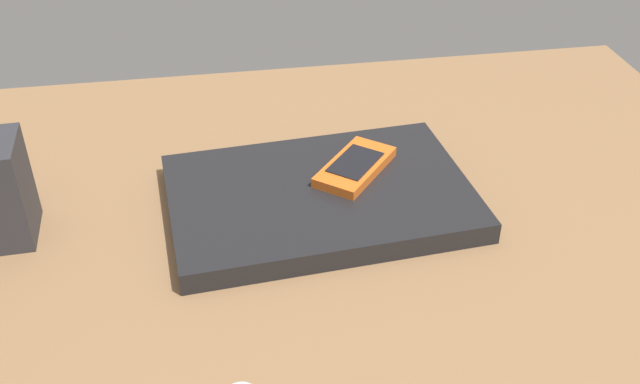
# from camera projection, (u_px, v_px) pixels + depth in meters

# --- Properties ---
(desk_surface) EXTENTS (1.20, 0.80, 0.03)m
(desk_surface) POSITION_uv_depth(u_px,v_px,m) (277.00, 235.00, 0.84)
(desk_surface) COLOR olive
(desk_surface) RESTS_ON ground
(laptop_closed) EXTENTS (0.36, 0.25, 0.03)m
(laptop_closed) POSITION_uv_depth(u_px,v_px,m) (320.00, 197.00, 0.85)
(laptop_closed) COLOR black
(laptop_closed) RESTS_ON desk_surface
(cell_phone_on_laptop) EXTENTS (0.11, 0.12, 0.01)m
(cell_phone_on_laptop) POSITION_uv_depth(u_px,v_px,m) (355.00, 167.00, 0.87)
(cell_phone_on_laptop) COLOR orange
(cell_phone_on_laptop) RESTS_ON laptop_closed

